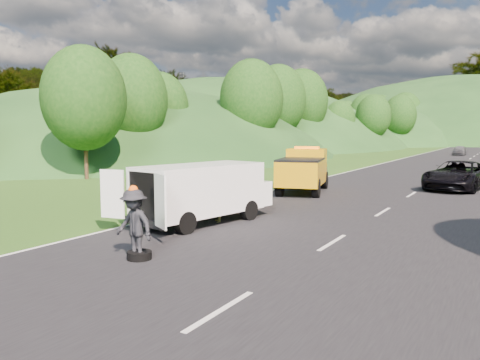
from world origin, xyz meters
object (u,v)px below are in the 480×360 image
Objects in this scene: woman at (200,208)px; worker at (135,261)px; suitcase at (159,203)px; child at (217,223)px; white_van at (203,190)px; passing_suv at (457,190)px; tow_truck at (304,170)px; spare_tire at (140,260)px.

worker is (3.31, -7.49, 0.00)m from woman.
child is at bearing -15.27° from suitcase.
white_van reaches higher than passing_suv.
child is 5.22m from worker.
tow_truck reaches higher than passing_suv.
spare_tire is at bearing -29.74° from child.
suitcase is (-3.49, 0.95, 0.29)m from child.
white_van reaches higher than suitcase.
passing_suv is (6.72, 14.95, -1.18)m from white_van.
spare_tire is at bearing -95.74° from passing_suv.
spare_tire is at bearing -64.09° from white_van.
white_van is 5.11m from worker.
white_van is 5.01m from spare_tire.
child is 0.18× the size of passing_suv.
white_van is at bearing 109.02° from worker.
woman is at bearing -115.91° from passing_suv.
spare_tire is 20.38m from passing_suv.
suitcase is at bearing -116.12° from passing_suv.
white_van is 16.43m from passing_suv.
woman is 8.19m from worker.
tow_truck is 5.86× the size of child.
suitcase is (-3.14, 1.29, -0.89)m from white_van.
suitcase is 0.10× the size of passing_suv.
woman is at bearing 138.15° from white_van.
tow_truck reaches higher than child.
white_van reaches higher than woman.
child is 15.94m from passing_suv.
woman reaches higher than worker.
worker is 3.12× the size of suitcase.
child is (2.41, -2.35, 0.00)m from woman.
suitcase is at bearing -123.52° from tow_truck.
tow_truck is at bearing 143.21° from child.
passing_suv reaches higher than spare_tire.
white_van is (0.24, -9.61, 0.01)m from tow_truck.
worker is at bearing -54.28° from suitcase.
passing_suv is at bearing -29.35° from woman.
woman is 1.00× the size of worker.
spare_tire is at bearing -149.26° from woman.
white_van is 3.51m from suitcase.
white_van reaches higher than spare_tire.
tow_truck is 0.95× the size of white_van.
passing_suv is (6.96, 5.34, -1.18)m from tow_truck.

